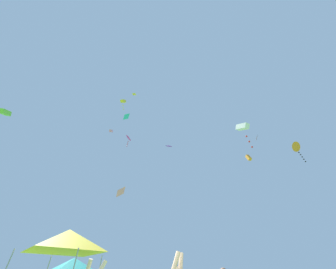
{
  "coord_description": "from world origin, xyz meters",
  "views": [
    {
      "loc": [
        0.35,
        -4.96,
        1.38
      ],
      "look_at": [
        -0.95,
        13.29,
        15.74
      ],
      "focal_mm": 20.06,
      "sensor_mm": 36.0,
      "label": 1
    }
  ],
  "objects": [
    {
      "name": "canopy_tent_teal",
      "position": [
        -7.82,
        11.26,
        2.37
      ],
      "size": [
        2.6,
        2.6,
        2.79
      ],
      "color": "#9E9EA3",
      "rests_on": "ground"
    },
    {
      "name": "kite_pink_box",
      "position": [
        -11.98,
        20.86,
        23.12
      ],
      "size": [
        0.77,
        1.31,
        1.08
      ],
      "color": "pink"
    },
    {
      "name": "kite_orange_box",
      "position": [
        9.33,
        16.79,
        14.08
      ],
      "size": [
        0.54,
        0.83,
        1.0
      ],
      "color": "orange"
    },
    {
      "name": "canopy_tent_yellow",
      "position": [
        -6.06,
        6.36,
        3.16
      ],
      "size": [
        3.47,
        3.47,
        3.72
      ],
      "color": "#9E9EA3",
      "rests_on": "ground"
    },
    {
      "name": "kite_black_diamond",
      "position": [
        12.99,
        20.38,
        19.82
      ],
      "size": [
        0.66,
        0.76,
        0.88
      ],
      "color": "black"
    },
    {
      "name": "kite_cyan_diamond",
      "position": [
        -7.02,
        14.02,
        19.91
      ],
      "size": [
        0.91,
        0.86,
        0.73
      ],
      "color": "#2DB7CC"
    },
    {
      "name": "kite_purple_delta",
      "position": [
        -1.79,
        27.65,
        24.0
      ],
      "size": [
        1.88,
        1.84,
        0.81
      ],
      "color": "purple"
    },
    {
      "name": "kite_pink_diamond",
      "position": [
        -7.91,
        19.4,
        10.99
      ],
      "size": [
        1.34,
        1.27,
        1.02
      ],
      "color": "pink"
    },
    {
      "name": "kite_orange_delta",
      "position": [
        17.44,
        19.05,
        16.83
      ],
      "size": [
        1.75,
        1.42,
        3.2
      ],
      "color": "orange"
    },
    {
      "name": "kite_yellow_diamond",
      "position": [
        -7.22,
        16.41,
        27.76
      ],
      "size": [
        0.95,
        1.0,
        0.43
      ],
      "color": "yellow"
    },
    {
      "name": "kite_yellow_box",
      "position": [
        -6.51,
        10.79,
        19.47
      ],
      "size": [
        0.63,
        0.96,
        2.1
      ],
      "color": "yellow"
    },
    {
      "name": "kite_lime_box",
      "position": [
        -16.18,
        6.71,
        14.16
      ],
      "size": [
        0.8,
        1.31,
        0.95
      ],
      "color": "#75D138"
    },
    {
      "name": "kite_white_box",
      "position": [
        4.82,
        5.29,
        9.79
      ],
      "size": [
        0.8,
        1.02,
        2.04
      ],
      "color": "white"
    },
    {
      "name": "kite_magenta_delta",
      "position": [
        -8.81,
        22.02,
        22.19
      ],
      "size": [
        1.05,
        1.36,
        2.79
      ],
      "color": "#D6389E"
    }
  ]
}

